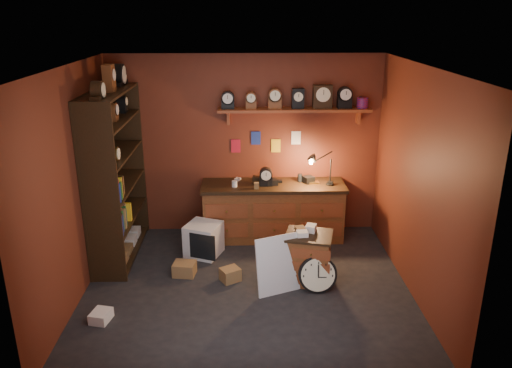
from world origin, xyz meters
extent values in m
plane|color=black|center=(0.00, 0.00, 0.00)|extent=(4.00, 4.00, 0.00)
cube|color=maroon|center=(0.00, 1.80, 1.35)|extent=(4.00, 0.02, 2.70)
cube|color=maroon|center=(0.00, -1.80, 1.35)|extent=(4.00, 0.02, 2.70)
cube|color=maroon|center=(-2.00, 0.00, 1.35)|extent=(0.02, 3.60, 2.70)
cube|color=maroon|center=(2.00, 0.00, 1.35)|extent=(0.02, 3.60, 2.70)
cube|color=beige|center=(0.00, 0.00, 2.70)|extent=(4.00, 3.60, 0.02)
cube|color=brown|center=(0.70, 1.65, 1.92)|extent=(2.20, 0.30, 0.04)
cube|color=brown|center=(-0.25, 1.72, 1.80)|extent=(0.04, 0.16, 0.20)
cube|color=brown|center=(1.65, 1.72, 1.80)|extent=(0.04, 0.16, 0.20)
cylinder|color=#B21419|center=(1.68, 1.65, 2.02)|extent=(0.16, 0.16, 0.15)
cube|color=#B1152B|center=(0.15, 1.79, 1.35)|extent=(0.14, 0.01, 0.20)
cube|color=navy|center=(0.45, 1.79, 1.47)|extent=(0.14, 0.01, 0.20)
cube|color=gold|center=(0.75, 1.79, 1.35)|extent=(0.14, 0.01, 0.20)
cube|color=silver|center=(1.05, 1.79, 1.47)|extent=(0.14, 0.01, 0.20)
cube|color=black|center=(-1.98, 0.98, 1.15)|extent=(0.03, 1.60, 2.30)
cube|color=black|center=(-1.75, 0.20, 1.15)|extent=(0.45, 0.03, 2.30)
cube|color=black|center=(-1.75, 1.76, 1.15)|extent=(0.45, 0.03, 2.30)
cube|color=black|center=(-1.75, 0.98, 0.05)|extent=(0.43, 1.54, 0.03)
cube|color=black|center=(-1.75, 0.98, 0.55)|extent=(0.43, 1.54, 0.03)
cube|color=black|center=(-1.75, 0.98, 1.00)|extent=(0.43, 1.54, 0.03)
cube|color=black|center=(-1.75, 0.98, 1.45)|extent=(0.43, 1.54, 0.03)
cube|color=black|center=(-1.75, 0.98, 1.90)|extent=(0.43, 1.54, 0.03)
cube|color=black|center=(-1.75, 0.98, 2.28)|extent=(0.43, 1.54, 0.03)
cube|color=brown|center=(0.40, 1.48, 0.40)|extent=(2.06, 0.60, 0.80)
cube|color=black|center=(0.40, 1.48, 0.82)|extent=(2.12, 0.66, 0.05)
cube|color=brown|center=(0.40, 1.18, 0.40)|extent=(1.98, 0.02, 0.52)
cylinder|color=black|center=(1.23, 1.43, 0.86)|extent=(0.12, 0.12, 0.02)
cylinder|color=black|center=(1.23, 1.43, 1.05)|extent=(0.02, 0.02, 0.38)
cylinder|color=black|center=(1.11, 1.40, 1.29)|extent=(0.27, 0.09, 0.14)
cone|color=black|center=(0.97, 1.37, 1.25)|extent=(0.18, 0.14, 0.18)
cube|color=brown|center=(0.77, 0.16, 0.31)|extent=(0.62, 0.55, 0.62)
cube|color=black|center=(0.77, 0.16, 0.63)|extent=(0.67, 0.60, 0.03)
cube|color=brown|center=(0.77, -0.07, 0.31)|extent=(0.46, 0.13, 0.53)
cylinder|color=black|center=(0.86, -0.09, 0.23)|extent=(0.47, 0.16, 0.47)
cylinder|color=#FCF5C9|center=(0.86, -0.13, 0.24)|extent=(0.41, 0.09, 0.41)
cube|color=black|center=(0.86, -0.14, 0.30)|extent=(0.01, 0.04, 0.15)
cube|color=black|center=(0.91, -0.14, 0.21)|extent=(0.11, 0.01, 0.01)
cube|color=silver|center=(0.37, -0.08, 0.00)|extent=(0.57, 0.35, 0.73)
cube|color=silver|center=(-0.60, 0.93, 0.23)|extent=(0.58, 0.58, 0.46)
cube|color=black|center=(-0.60, 0.69, 0.23)|extent=(0.36, 0.16, 0.37)
cube|color=olive|center=(-0.82, 0.35, 0.09)|extent=(0.31, 0.27, 0.17)
cube|color=white|center=(-1.63, -0.66, 0.06)|extent=(0.24, 0.27, 0.12)
cube|color=olive|center=(-0.22, 0.18, 0.09)|extent=(0.29, 0.28, 0.17)
camera|label=1|loc=(-0.03, -5.44, 3.28)|focal=35.00mm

